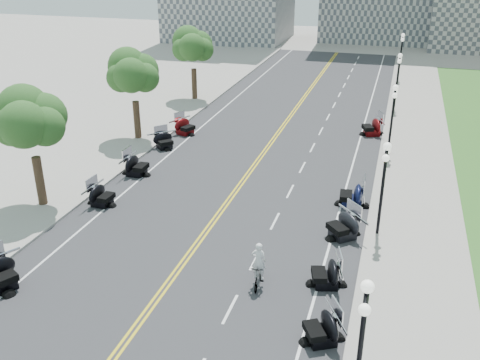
# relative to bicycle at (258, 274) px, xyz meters

# --- Properties ---
(ground) EXTENTS (160.00, 160.00, 0.00)m
(ground) POSITION_rel_bicycle_xyz_m (-3.86, 2.00, -0.57)
(ground) COLOR gray
(road) EXTENTS (16.00, 90.00, 0.01)m
(road) POSITION_rel_bicycle_xyz_m (-3.86, 12.00, -0.57)
(road) COLOR #333335
(road) RESTS_ON ground
(centerline_yellow_a) EXTENTS (0.12, 90.00, 0.00)m
(centerline_yellow_a) POSITION_rel_bicycle_xyz_m (-3.98, 12.00, -0.56)
(centerline_yellow_a) COLOR yellow
(centerline_yellow_a) RESTS_ON road
(centerline_yellow_b) EXTENTS (0.12, 90.00, 0.00)m
(centerline_yellow_b) POSITION_rel_bicycle_xyz_m (-3.74, 12.00, -0.56)
(centerline_yellow_b) COLOR yellow
(centerline_yellow_b) RESTS_ON road
(edge_line_north) EXTENTS (0.12, 90.00, 0.00)m
(edge_line_north) POSITION_rel_bicycle_xyz_m (2.54, 12.00, -0.56)
(edge_line_north) COLOR white
(edge_line_north) RESTS_ON road
(edge_line_south) EXTENTS (0.12, 90.00, 0.00)m
(edge_line_south) POSITION_rel_bicycle_xyz_m (-10.26, 12.00, -0.56)
(edge_line_south) COLOR white
(edge_line_south) RESTS_ON road
(lane_dash_5) EXTENTS (0.12, 2.00, 0.00)m
(lane_dash_5) POSITION_rel_bicycle_xyz_m (-0.66, -2.00, -0.56)
(lane_dash_5) COLOR white
(lane_dash_5) RESTS_ON road
(lane_dash_6) EXTENTS (0.12, 2.00, 0.00)m
(lane_dash_6) POSITION_rel_bicycle_xyz_m (-0.66, 2.00, -0.56)
(lane_dash_6) COLOR white
(lane_dash_6) RESTS_ON road
(lane_dash_7) EXTENTS (0.12, 2.00, 0.00)m
(lane_dash_7) POSITION_rel_bicycle_xyz_m (-0.66, 6.00, -0.56)
(lane_dash_7) COLOR white
(lane_dash_7) RESTS_ON road
(lane_dash_8) EXTENTS (0.12, 2.00, 0.00)m
(lane_dash_8) POSITION_rel_bicycle_xyz_m (-0.66, 10.00, -0.56)
(lane_dash_8) COLOR white
(lane_dash_8) RESTS_ON road
(lane_dash_9) EXTENTS (0.12, 2.00, 0.00)m
(lane_dash_9) POSITION_rel_bicycle_xyz_m (-0.66, 14.00, -0.56)
(lane_dash_9) COLOR white
(lane_dash_9) RESTS_ON road
(lane_dash_10) EXTENTS (0.12, 2.00, 0.00)m
(lane_dash_10) POSITION_rel_bicycle_xyz_m (-0.66, 18.00, -0.56)
(lane_dash_10) COLOR white
(lane_dash_10) RESTS_ON road
(lane_dash_11) EXTENTS (0.12, 2.00, 0.00)m
(lane_dash_11) POSITION_rel_bicycle_xyz_m (-0.66, 22.00, -0.56)
(lane_dash_11) COLOR white
(lane_dash_11) RESTS_ON road
(lane_dash_12) EXTENTS (0.12, 2.00, 0.00)m
(lane_dash_12) POSITION_rel_bicycle_xyz_m (-0.66, 26.00, -0.56)
(lane_dash_12) COLOR white
(lane_dash_12) RESTS_ON road
(lane_dash_13) EXTENTS (0.12, 2.00, 0.00)m
(lane_dash_13) POSITION_rel_bicycle_xyz_m (-0.66, 30.00, -0.56)
(lane_dash_13) COLOR white
(lane_dash_13) RESTS_ON road
(lane_dash_14) EXTENTS (0.12, 2.00, 0.00)m
(lane_dash_14) POSITION_rel_bicycle_xyz_m (-0.66, 34.00, -0.56)
(lane_dash_14) COLOR white
(lane_dash_14) RESTS_ON road
(lane_dash_15) EXTENTS (0.12, 2.00, 0.00)m
(lane_dash_15) POSITION_rel_bicycle_xyz_m (-0.66, 38.00, -0.56)
(lane_dash_15) COLOR white
(lane_dash_15) RESTS_ON road
(lane_dash_16) EXTENTS (0.12, 2.00, 0.00)m
(lane_dash_16) POSITION_rel_bicycle_xyz_m (-0.66, 42.00, -0.56)
(lane_dash_16) COLOR white
(lane_dash_16) RESTS_ON road
(lane_dash_17) EXTENTS (0.12, 2.00, 0.00)m
(lane_dash_17) POSITION_rel_bicycle_xyz_m (-0.66, 46.00, -0.56)
(lane_dash_17) COLOR white
(lane_dash_17) RESTS_ON road
(lane_dash_18) EXTENTS (0.12, 2.00, 0.00)m
(lane_dash_18) POSITION_rel_bicycle_xyz_m (-0.66, 50.00, -0.56)
(lane_dash_18) COLOR white
(lane_dash_18) RESTS_ON road
(lane_dash_19) EXTENTS (0.12, 2.00, 0.00)m
(lane_dash_19) POSITION_rel_bicycle_xyz_m (-0.66, 54.00, -0.56)
(lane_dash_19) COLOR white
(lane_dash_19) RESTS_ON road
(sidewalk_north) EXTENTS (5.00, 90.00, 0.15)m
(sidewalk_north) POSITION_rel_bicycle_xyz_m (6.64, 12.00, -0.50)
(sidewalk_north) COLOR #9E9991
(sidewalk_north) RESTS_ON ground
(sidewalk_south) EXTENTS (5.00, 90.00, 0.15)m
(sidewalk_south) POSITION_rel_bicycle_xyz_m (-14.36, 12.00, -0.50)
(sidewalk_south) COLOR #9E9991
(sidewalk_south) RESTS_ON ground
(street_lamp_1) EXTENTS (0.50, 1.20, 4.90)m
(street_lamp_1) POSITION_rel_bicycle_xyz_m (4.74, -6.00, 2.03)
(street_lamp_1) COLOR black
(street_lamp_1) RESTS_ON sidewalk_north
(street_lamp_2) EXTENTS (0.50, 1.20, 4.90)m
(street_lamp_2) POSITION_rel_bicycle_xyz_m (4.74, 6.00, 2.03)
(street_lamp_2) COLOR black
(street_lamp_2) RESTS_ON sidewalk_north
(street_lamp_3) EXTENTS (0.50, 1.20, 4.90)m
(street_lamp_3) POSITION_rel_bicycle_xyz_m (4.74, 18.00, 2.03)
(street_lamp_3) COLOR black
(street_lamp_3) RESTS_ON sidewalk_north
(street_lamp_4) EXTENTS (0.50, 1.20, 4.90)m
(street_lamp_4) POSITION_rel_bicycle_xyz_m (4.74, 30.00, 2.03)
(street_lamp_4) COLOR black
(street_lamp_4) RESTS_ON sidewalk_north
(street_lamp_5) EXTENTS (0.50, 1.20, 4.90)m
(street_lamp_5) POSITION_rel_bicycle_xyz_m (4.74, 42.00, 2.03)
(street_lamp_5) COLOR black
(street_lamp_5) RESTS_ON sidewalk_north
(tree_2) EXTENTS (4.80, 4.80, 9.20)m
(tree_2) POSITION_rel_bicycle_xyz_m (-13.86, 4.00, 4.18)
(tree_2) COLOR #235619
(tree_2) RESTS_ON sidewalk_south
(tree_3) EXTENTS (4.80, 4.80, 9.20)m
(tree_3) POSITION_rel_bicycle_xyz_m (-13.86, 16.00, 4.18)
(tree_3) COLOR #235619
(tree_3) RESTS_ON sidewalk_south
(tree_4) EXTENTS (4.80, 4.80, 9.20)m
(tree_4) POSITION_rel_bicycle_xyz_m (-13.86, 28.00, 4.18)
(tree_4) COLOR #235619
(tree_4) RESTS_ON sidewalk_south
(motorcycle_n_4) EXTENTS (2.62, 2.62, 1.35)m
(motorcycle_n_4) POSITION_rel_bicycle_xyz_m (3.22, -2.85, 0.10)
(motorcycle_n_4) COLOR black
(motorcycle_n_4) RESTS_ON road
(motorcycle_n_5) EXTENTS (2.38, 2.38, 1.36)m
(motorcycle_n_5) POSITION_rel_bicycle_xyz_m (2.84, 0.83, 0.11)
(motorcycle_n_5) COLOR black
(motorcycle_n_5) RESTS_ON road
(motorcycle_n_6) EXTENTS (3.02, 3.02, 1.50)m
(motorcycle_n_6) POSITION_rel_bicycle_xyz_m (3.04, 5.30, 0.18)
(motorcycle_n_6) COLOR black
(motorcycle_n_6) RESTS_ON road
(motorcycle_n_7) EXTENTS (2.31, 2.31, 1.51)m
(motorcycle_n_7) POSITION_rel_bicycle_xyz_m (3.10, 9.09, 0.18)
(motorcycle_n_7) COLOR black
(motorcycle_n_7) RESTS_ON road
(motorcycle_n_10) EXTENTS (2.77, 2.77, 1.50)m
(motorcycle_n_10) POSITION_rel_bicycle_xyz_m (3.29, 22.24, 0.18)
(motorcycle_n_10) COLOR #590A0C
(motorcycle_n_10) RESTS_ON road
(motorcycle_s_6) EXTENTS (2.01, 2.01, 1.35)m
(motorcycle_s_6) POSITION_rel_bicycle_xyz_m (-10.66, 5.05, 0.10)
(motorcycle_s_6) COLOR black
(motorcycle_s_6) RESTS_ON road
(motorcycle_s_7) EXTENTS (2.10, 2.10, 1.46)m
(motorcycle_s_7) POSITION_rel_bicycle_xyz_m (-10.77, 9.62, 0.16)
(motorcycle_s_7) COLOR black
(motorcycle_s_7) RESTS_ON road
(motorcycle_s_8) EXTENTS (2.66, 2.66, 1.31)m
(motorcycle_s_8) POSITION_rel_bicycle_xyz_m (-11.11, 14.73, 0.09)
(motorcycle_s_8) COLOR black
(motorcycle_s_8) RESTS_ON road
(motorcycle_s_9) EXTENTS (2.63, 2.63, 1.41)m
(motorcycle_s_9) POSITION_rel_bicycle_xyz_m (-10.86, 18.16, 0.13)
(motorcycle_s_9) COLOR #590A0C
(motorcycle_s_9) RESTS_ON road
(bicycle) EXTENTS (0.72, 1.94, 1.14)m
(bicycle) POSITION_rel_bicycle_xyz_m (0.00, 0.00, 0.00)
(bicycle) COLOR #A51414
(bicycle) RESTS_ON road
(cyclist_rider) EXTENTS (0.65, 0.42, 1.77)m
(cyclist_rider) POSITION_rel_bicycle_xyz_m (0.00, 0.00, 1.46)
(cyclist_rider) COLOR white
(cyclist_rider) RESTS_ON bicycle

